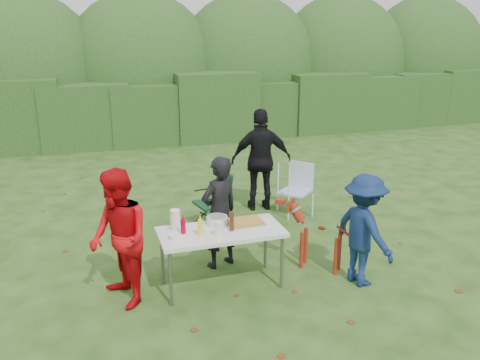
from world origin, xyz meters
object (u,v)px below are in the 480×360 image
object	(u,v)px
camping_chair	(212,200)
beer_bottle	(232,221)
lawn_chair	(295,189)
paper_towel_roll	(175,220)
folding_table	(221,234)
child	(364,230)
person_cook	(220,212)
person_red_jacket	(119,239)
person_black_puffy	(261,160)
mustard_bottle	(200,228)
dog	(321,238)
ketchup_bottle	(183,228)

from	to	relation	value
camping_chair	beer_bottle	size ratio (longest dim) A/B	3.71
lawn_chair	paper_towel_roll	distance (m)	3.02
folding_table	child	size ratio (longest dim) A/B	1.06
person_cook	child	distance (m)	1.84
person_red_jacket	paper_towel_roll	xyz separation A→B (m)	(0.68, 0.20, 0.07)
person_cook	beer_bottle	distance (m)	0.60
beer_bottle	paper_towel_roll	xyz separation A→B (m)	(-0.64, 0.21, 0.01)
person_red_jacket	child	bearing A→B (deg)	65.63
person_black_puffy	mustard_bottle	world-z (taller)	person_black_puffy
person_black_puffy	camping_chair	world-z (taller)	person_black_puffy
person_red_jacket	child	world-z (taller)	person_red_jacket
person_cook	dog	world-z (taller)	person_cook
paper_towel_roll	folding_table	bearing A→B (deg)	-17.81
child	beer_bottle	size ratio (longest dim) A/B	5.88
person_cook	dog	distance (m)	1.36
person_black_puffy	beer_bottle	world-z (taller)	person_black_puffy
folding_table	ketchup_bottle	bearing A→B (deg)	-172.27
person_red_jacket	dog	size ratio (longest dim) A/B	1.74
person_red_jacket	person_cook	bearing A→B (deg)	97.17
dog	mustard_bottle	bearing A→B (deg)	47.31
lawn_chair	mustard_bottle	bearing A→B (deg)	3.61
child	paper_towel_roll	xyz separation A→B (m)	(-2.20, 0.62, 0.16)
person_black_puffy	child	size ratio (longest dim) A/B	1.24
folding_table	dog	bearing A→B (deg)	1.65
folding_table	person_cook	size ratio (longest dim) A/B	0.99
ketchup_bottle	beer_bottle	size ratio (longest dim) A/B	0.92
person_black_puffy	lawn_chair	size ratio (longest dim) A/B	2.01
person_black_puffy	ketchup_bottle	bearing A→B (deg)	63.85
dog	person_red_jacket	bearing A→B (deg)	44.37
folding_table	person_black_puffy	bearing A→B (deg)	59.92
folding_table	camping_chair	xyz separation A→B (m)	(0.37, 1.87, -0.24)
folding_table	paper_towel_roll	distance (m)	0.58
mustard_bottle	paper_towel_roll	xyz separation A→B (m)	(-0.24, 0.26, 0.03)
camping_chair	lawn_chair	bearing A→B (deg)	173.04
person_cook	person_red_jacket	size ratio (longest dim) A/B	0.94
person_black_puffy	paper_towel_roll	world-z (taller)	person_black_puffy
person_black_puffy	lawn_chair	xyz separation A→B (m)	(0.46, -0.41, -0.44)
camping_chair	paper_towel_roll	world-z (taller)	paper_towel_roll
person_red_jacket	lawn_chair	bearing A→B (deg)	107.41
person_black_puffy	beer_bottle	xyz separation A→B (m)	(-1.27, -2.44, -0.02)
child	camping_chair	xyz separation A→B (m)	(-1.31, 2.32, -0.26)
paper_towel_roll	person_red_jacket	bearing A→B (deg)	-163.86
person_red_jacket	lawn_chair	distance (m)	3.67
folding_table	person_black_puffy	size ratio (longest dim) A/B	0.85
folding_table	person_black_puffy	distance (m)	2.78
paper_towel_roll	camping_chair	bearing A→B (deg)	62.36
person_cook	mustard_bottle	world-z (taller)	person_cook
folding_table	ketchup_bottle	xyz separation A→B (m)	(-0.47, -0.06, 0.16)
folding_table	camping_chair	size ratio (longest dim) A/B	1.69
person_cook	lawn_chair	xyz separation A→B (m)	(1.72, 1.44, -0.32)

